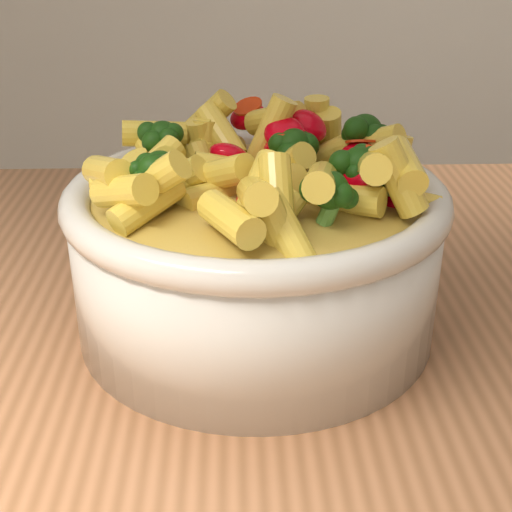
{
  "coord_description": "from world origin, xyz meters",
  "views": [
    {
      "loc": [
        -0.1,
        -0.38,
        1.17
      ],
      "look_at": [
        -0.09,
        0.05,
        0.95
      ],
      "focal_mm": 50.0,
      "sensor_mm": 36.0,
      "label": 1
    }
  ],
  "objects": [
    {
      "name": "serving_bowl",
      "position": [
        -0.09,
        0.05,
        0.95
      ],
      "size": [
        0.25,
        0.25,
        0.11
      ],
      "color": "silver",
      "rests_on": "table"
    },
    {
      "name": "pasta_salad",
      "position": [
        -0.09,
        0.05,
        1.02
      ],
      "size": [
        0.2,
        0.2,
        0.05
      ],
      "color": "#FEE350",
      "rests_on": "serving_bowl"
    },
    {
      "name": "table",
      "position": [
        0.0,
        0.0,
        0.8
      ],
      "size": [
        1.2,
        0.8,
        0.9
      ],
      "color": "#AE724A",
      "rests_on": "ground"
    }
  ]
}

